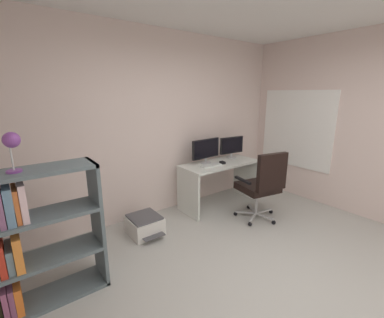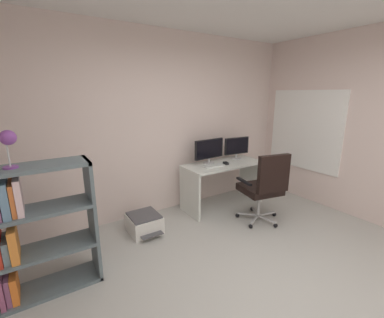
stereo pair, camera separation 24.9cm
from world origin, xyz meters
name	(u,v)px [view 1 (the left image)]	position (x,y,z in m)	size (l,w,h in m)	color
ground_plane	(285,298)	(0.00, 0.00, -0.01)	(4.69, 4.56, 0.02)	#B3B2AC
wall_back	(155,125)	(0.00, 2.33, 1.35)	(4.69, 0.10, 2.71)	beige
window_pane	(296,129)	(2.34, 1.45, 1.21)	(0.01, 1.25, 1.26)	white
window_frame	(296,129)	(2.33, 1.45, 1.21)	(0.02, 1.33, 1.34)	white
desk	(219,174)	(0.91, 1.88, 0.53)	(1.32, 0.57, 0.73)	silver
monitor_main	(206,149)	(0.71, 2.00, 0.95)	(0.55, 0.18, 0.39)	#B2B5B7
monitor_secondary	(232,146)	(1.30, 2.00, 0.94)	(0.47, 0.18, 0.37)	#B2B5B7
keyboard	(211,165)	(0.66, 1.81, 0.74)	(0.34, 0.13, 0.02)	silver
computer_mouse	(223,163)	(0.90, 1.81, 0.75)	(0.06, 0.10, 0.03)	black
office_chair	(262,183)	(1.01, 1.09, 0.58)	(0.65, 0.64, 1.05)	#B7BABC
bookshelf	(29,239)	(-1.82, 1.30, 0.63)	(0.92, 0.35, 1.23)	slate
desk_lamp	(12,143)	(-1.82, 1.30, 1.45)	(0.13, 0.12, 0.31)	#83429A
printer	(145,225)	(-0.52, 1.79, 0.12)	(0.40, 0.51, 0.25)	white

